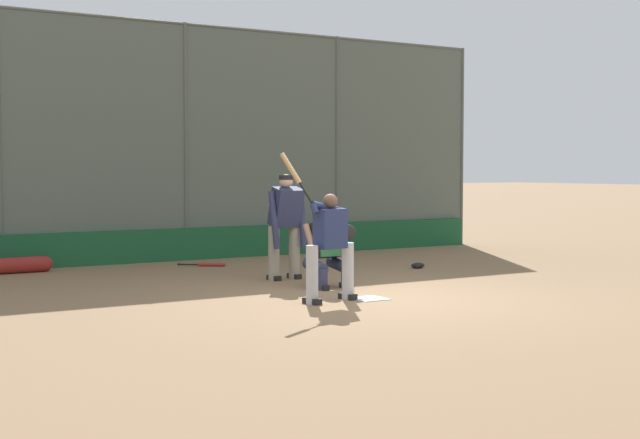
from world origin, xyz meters
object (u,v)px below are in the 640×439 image
at_px(catcher_behind_plate, 328,246).
at_px(spare_bat_near_backstop, 208,265).
at_px(equipment_bag_dugout_side, 16,265).
at_px(batter_at_plate, 329,243).
at_px(umpire_home, 286,223).
at_px(fielding_glove_on_dirt, 418,265).

xyz_separation_m(catcher_behind_plate, spare_bat_near_backstop, (0.32, -3.65, -0.60)).
height_order(spare_bat_near_backstop, equipment_bag_dugout_side, equipment_bag_dugout_side).
height_order(batter_at_plate, umpire_home, batter_at_plate).
bearing_deg(equipment_bag_dugout_side, catcher_behind_plate, 129.23).
bearing_deg(spare_bat_near_backstop, catcher_behind_plate, -49.55).
bearing_deg(spare_bat_near_backstop, batter_at_plate, -59.51).
distance_m(batter_at_plate, equipment_bag_dugout_side, 6.28).
bearing_deg(fielding_glove_on_dirt, batter_at_plate, 36.59).
xyz_separation_m(fielding_glove_on_dirt, equipment_bag_dugout_side, (6.34, -2.96, 0.09)).
relative_size(umpire_home, equipment_bag_dugout_side, 1.37).
distance_m(batter_at_plate, catcher_behind_plate, 1.43).
bearing_deg(spare_bat_near_backstop, equipment_bag_dugout_side, -156.91).
bearing_deg(catcher_behind_plate, batter_at_plate, 58.64).
bearing_deg(catcher_behind_plate, fielding_glove_on_dirt, -152.98).
bearing_deg(umpire_home, equipment_bag_dugout_side, -47.24).
bearing_deg(fielding_glove_on_dirt, catcher_behind_plate, 26.81).
bearing_deg(catcher_behind_plate, umpire_home, -86.45).
bearing_deg(batter_at_plate, equipment_bag_dugout_side, -73.49).
bearing_deg(fielding_glove_on_dirt, umpire_home, 4.48).
height_order(catcher_behind_plate, umpire_home, umpire_home).
bearing_deg(batter_at_plate, fielding_glove_on_dirt, -153.75).
bearing_deg(equipment_bag_dugout_side, fielding_glove_on_dirt, 154.96).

